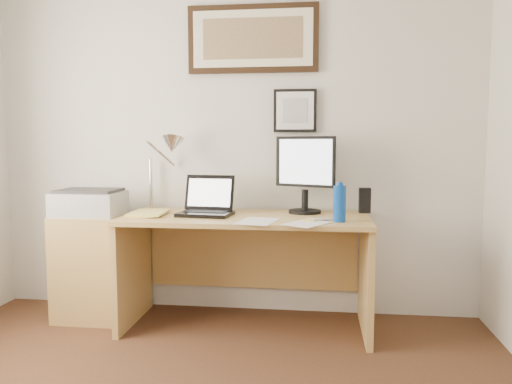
% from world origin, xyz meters
% --- Properties ---
extents(wall_back, '(3.50, 0.02, 2.50)m').
position_xyz_m(wall_back, '(0.00, 2.00, 1.25)').
color(wall_back, silver).
rests_on(wall_back, ground).
extents(side_cabinet, '(0.50, 0.40, 0.73)m').
position_xyz_m(side_cabinet, '(-0.92, 1.68, 0.36)').
color(side_cabinet, '#AD8848').
rests_on(side_cabinet, floor).
extents(water_bottle, '(0.08, 0.08, 0.22)m').
position_xyz_m(water_bottle, '(0.75, 1.46, 0.86)').
color(water_bottle, '#0C409F').
rests_on(water_bottle, desk).
extents(bottle_cap, '(0.04, 0.04, 0.02)m').
position_xyz_m(bottle_cap, '(0.75, 1.46, 0.98)').
color(bottle_cap, '#0C409F').
rests_on(bottle_cap, water_bottle).
extents(speaker, '(0.08, 0.07, 0.17)m').
position_xyz_m(speaker, '(0.93, 1.87, 0.83)').
color(speaker, black).
rests_on(speaker, desk).
extents(paper_sheet_a, '(0.26, 0.33, 0.00)m').
position_xyz_m(paper_sheet_a, '(0.25, 1.41, 0.75)').
color(paper_sheet_a, silver).
rests_on(paper_sheet_a, desk).
extents(paper_sheet_b, '(0.31, 0.34, 0.00)m').
position_xyz_m(paper_sheet_b, '(0.55, 1.36, 0.75)').
color(paper_sheet_b, silver).
rests_on(paper_sheet_b, desk).
extents(sticky_pad, '(0.10, 0.10, 0.01)m').
position_xyz_m(sticky_pad, '(0.57, 1.46, 0.76)').
color(sticky_pad, '#D9C067').
rests_on(sticky_pad, desk).
extents(marker_pen, '(0.14, 0.06, 0.02)m').
position_xyz_m(marker_pen, '(0.63, 1.49, 0.76)').
color(marker_pen, white).
rests_on(marker_pen, desk).
extents(book, '(0.24, 0.32, 0.02)m').
position_xyz_m(book, '(-0.61, 1.58, 0.76)').
color(book, '#DECD68').
rests_on(book, desk).
extents(desk, '(1.60, 0.70, 0.75)m').
position_xyz_m(desk, '(0.15, 1.72, 0.51)').
color(desk, '#AD8848').
rests_on(desk, floor).
extents(laptop, '(0.36, 0.33, 0.26)m').
position_xyz_m(laptop, '(-0.12, 1.65, 0.81)').
color(laptop, black).
rests_on(laptop, desk).
extents(lcd_monitor, '(0.40, 0.22, 0.52)m').
position_xyz_m(lcd_monitor, '(0.53, 1.80, 1.04)').
color(lcd_monitor, black).
rests_on(lcd_monitor, desk).
extents(printer, '(0.44, 0.34, 0.18)m').
position_xyz_m(printer, '(-0.94, 1.66, 0.82)').
color(printer, '#A9A9AB').
rests_on(printer, side_cabinet).
extents(desk_lamp, '(0.29, 0.27, 0.53)m').
position_xyz_m(desk_lamp, '(-0.41, 1.81, 1.19)').
color(desk_lamp, silver).
rests_on(desk_lamp, desk).
extents(picture_large, '(0.92, 0.04, 0.47)m').
position_xyz_m(picture_large, '(0.15, 1.97, 1.95)').
color(picture_large, black).
rests_on(picture_large, wall_back).
extents(picture_small, '(0.30, 0.03, 0.30)m').
position_xyz_m(picture_small, '(0.45, 1.97, 1.45)').
color(picture_small, black).
rests_on(picture_small, wall_back).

